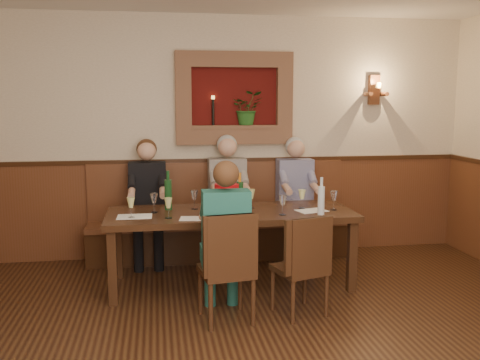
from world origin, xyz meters
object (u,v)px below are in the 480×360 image
at_px(chair_near_left, 227,289).
at_px(water_bottle, 321,199).
at_px(wine_bottle_green_b, 168,194).
at_px(dining_table, 231,219).
at_px(person_bench_left, 148,213).
at_px(person_chair_front, 225,253).
at_px(spittoon_bucket, 227,198).
at_px(chair_near_right, 300,285).
at_px(bench, 220,230).
at_px(wine_bottle_green_a, 240,195).
at_px(person_bench_mid, 228,209).
at_px(person_bench_right, 296,208).

bearing_deg(chair_near_left, water_bottle, 22.50).
relative_size(chair_near_left, wine_bottle_green_b, 2.41).
relative_size(dining_table, person_bench_left, 1.71).
xyz_separation_m(dining_table, chair_near_left, (-0.16, -0.87, -0.40)).
bearing_deg(person_chair_front, spittoon_bucket, 81.23).
height_order(person_bench_left, water_bottle, person_bench_left).
bearing_deg(spittoon_bucket, person_chair_front, -98.77).
xyz_separation_m(chair_near_left, water_bottle, (0.99, 0.59, 0.62)).
xyz_separation_m(person_bench_left, wine_bottle_green_b, (0.21, -0.67, 0.33)).
bearing_deg(chair_near_right, wine_bottle_green_b, 120.00).
height_order(dining_table, chair_near_right, chair_near_right).
height_order(dining_table, water_bottle, water_bottle).
distance_m(bench, wine_bottle_green_a, 1.08).
xyz_separation_m(person_bench_mid, wine_bottle_green_b, (-0.69, -0.67, 0.31)).
height_order(person_bench_left, person_bench_mid, person_bench_mid).
height_order(dining_table, spittoon_bucket, spittoon_bucket).
xyz_separation_m(chair_near_right, wine_bottle_green_a, (-0.39, 0.86, 0.65)).
bearing_deg(person_bench_mid, wine_bottle_green_b, -135.89).
distance_m(chair_near_right, spittoon_bucket, 1.17).
xyz_separation_m(bench, chair_near_left, (-0.16, -1.81, -0.05)).
distance_m(dining_table, chair_near_left, 0.97).
xyz_separation_m(person_bench_left, spittoon_bucket, (0.78, -0.84, 0.31)).
relative_size(chair_near_right, person_bench_right, 0.63).
bearing_deg(bench, spittoon_bucket, -92.38).
bearing_deg(person_chair_front, water_bottle, 26.88).
bearing_deg(person_bench_mid, spittoon_bucket, -98.67).
distance_m(person_bench_right, spittoon_bucket, 1.29).
height_order(person_bench_right, wine_bottle_green_a, person_bench_right).
xyz_separation_m(person_bench_right, person_chair_front, (-1.05, -1.62, -0.03)).
relative_size(person_chair_front, spittoon_bucket, 4.94).
distance_m(dining_table, spittoon_bucket, 0.22).
bearing_deg(water_bottle, person_bench_right, 87.05).
distance_m(bench, spittoon_bucket, 1.10).
distance_m(person_chair_front, wine_bottle_green_b, 1.10).
xyz_separation_m(chair_near_right, person_bench_mid, (-0.40, 1.67, 0.34)).
bearing_deg(water_bottle, person_bench_left, 145.84).
relative_size(person_bench_mid, person_chair_front, 1.07).
bearing_deg(chair_near_right, bench, 87.85).
xyz_separation_m(dining_table, wine_bottle_green_a, (0.09, 0.03, 0.23)).
bearing_deg(chair_near_left, person_chair_front, 83.37).
height_order(chair_near_right, wine_bottle_green_a, wine_bottle_green_a).
bearing_deg(wine_bottle_green_b, bench, 52.18).
relative_size(chair_near_left, person_bench_mid, 0.66).
relative_size(dining_table, person_bench_right, 1.70).
xyz_separation_m(bench, person_bench_left, (-0.81, -0.11, 0.25)).
height_order(chair_near_right, person_chair_front, person_chair_front).
distance_m(chair_near_left, water_bottle, 1.31).
xyz_separation_m(spittoon_bucket, wine_bottle_green_b, (-0.56, 0.17, 0.02)).
relative_size(dining_table, chair_near_left, 2.54).
bearing_deg(person_bench_mid, person_chair_front, -98.72).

